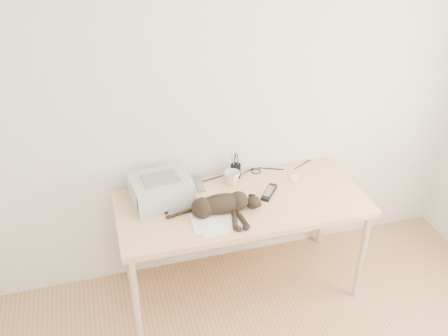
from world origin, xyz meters
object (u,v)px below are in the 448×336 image
object	(u,v)px
mug	(232,178)
cat	(219,206)
mouse	(294,177)
pen_cup	(236,171)
printer	(161,190)
desk	(238,210)

from	to	relation	value
mug	cat	bearing A→B (deg)	-120.36
mouse	pen_cup	bearing A→B (deg)	-178.71
pen_cup	mouse	world-z (taller)	pen_cup
mug	pen_cup	world-z (taller)	pen_cup
printer	pen_cup	xyz separation A→B (m)	(0.54, 0.14, -0.03)
mouse	cat	bearing A→B (deg)	-137.18
printer	pen_cup	distance (m)	0.56
desk	cat	world-z (taller)	cat
cat	desk	bearing A→B (deg)	46.17
mug	printer	bearing A→B (deg)	-173.29
cat	mug	distance (m)	0.33
mug	mouse	bearing A→B (deg)	-6.38
mug	pen_cup	distance (m)	0.10
desk	pen_cup	xyz separation A→B (m)	(0.04, 0.20, 0.18)
printer	mouse	bearing A→B (deg)	0.59
desk	printer	world-z (taller)	printer
cat	mouse	world-z (taller)	cat
printer	mouse	world-z (taller)	printer
pen_cup	cat	bearing A→B (deg)	-120.29
cat	mug	bearing A→B (deg)	61.48
cat	mouse	distance (m)	0.65
cat	mug	size ratio (longest dim) A/B	5.61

